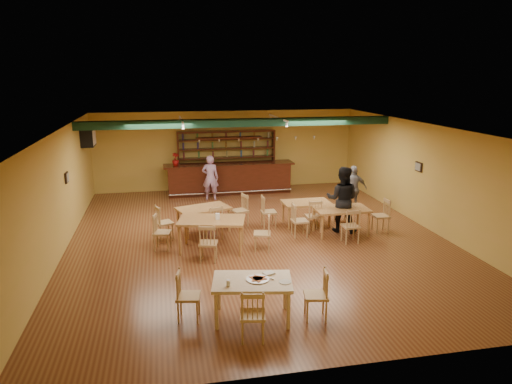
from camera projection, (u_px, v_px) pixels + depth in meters
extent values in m
plane|color=brown|center=(258.00, 238.00, 12.97)|extent=(12.00, 12.00, 0.00)
cube|color=#10311F|center=(240.00, 123.00, 14.93)|extent=(10.00, 0.30, 0.25)
cube|color=silver|center=(181.00, 120.00, 15.14)|extent=(0.05, 2.50, 0.05)
cube|color=silver|center=(278.00, 118.00, 15.76)|extent=(0.05, 2.50, 0.05)
cube|color=silver|center=(88.00, 137.00, 15.47)|extent=(0.34, 0.70, 0.48)
cube|color=black|center=(67.00, 178.00, 12.55)|extent=(0.04, 0.34, 0.28)
cube|color=black|center=(419.00, 167.00, 13.99)|extent=(0.04, 0.34, 0.28)
cube|color=#37170B|center=(229.00, 178.00, 17.73)|extent=(4.83, 0.85, 1.13)
cube|color=#37170B|center=(227.00, 160.00, 18.18)|extent=(3.73, 0.40, 2.28)
imported|color=maroon|center=(175.00, 159.00, 17.15)|extent=(0.33, 0.33, 0.46)
cube|color=olive|center=(204.00, 220.00, 13.41)|extent=(1.63, 1.27, 0.71)
cube|color=olive|center=(306.00, 213.00, 14.08)|extent=(1.39, 0.84, 0.69)
cube|color=olive|center=(212.00, 235.00, 12.00)|extent=(1.83, 1.34, 0.82)
cube|color=olive|center=(341.00, 221.00, 13.23)|extent=(1.50, 0.91, 0.75)
cube|color=#CEB38A|center=(252.00, 299.00, 8.63)|extent=(1.56, 1.16, 0.76)
cylinder|color=silver|center=(258.00, 279.00, 8.55)|extent=(0.48, 0.48, 0.01)
cylinder|color=#EAE5C6|center=(228.00, 283.00, 8.29)|extent=(0.09, 0.09, 0.11)
cube|color=white|center=(269.00, 273.00, 8.79)|extent=(0.24, 0.21, 0.03)
cube|color=silver|center=(265.00, 277.00, 8.63)|extent=(0.28, 0.30, 0.00)
cylinder|color=white|center=(285.00, 282.00, 8.45)|extent=(0.26, 0.26, 0.01)
imported|color=#A154B7|center=(210.00, 178.00, 16.73)|extent=(0.65, 0.50, 1.60)
imported|color=black|center=(342.00, 199.00, 13.33)|extent=(1.13, 1.05, 1.87)
imported|color=gray|center=(354.00, 189.00, 15.27)|extent=(0.89, 0.38, 1.52)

